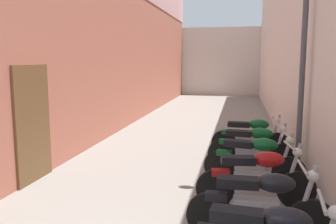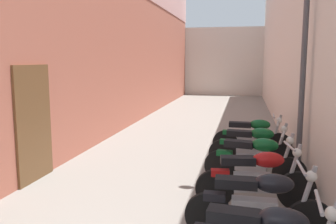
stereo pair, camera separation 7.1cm
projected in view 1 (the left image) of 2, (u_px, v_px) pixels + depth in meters
ground_plane at (193, 140)px, 10.19m from camera, size 39.22×39.22×0.00m
building_left at (122, 1)px, 12.00m from camera, size 0.45×23.22×8.45m
building_right at (288, 28)px, 11.11m from camera, size 0.45×23.22×6.61m
building_far_end at (221, 61)px, 24.04m from camera, size 8.05×2.00×4.41m
motorcycle_fourth at (260, 204)px, 4.43m from camera, size 1.85×0.58×1.04m
motorcycle_fifth at (257, 177)px, 5.45m from camera, size 1.84×0.58×1.04m
motorcycle_sixth at (254, 159)px, 6.44m from camera, size 1.83×0.58×1.04m
motorcycle_seventh at (252, 146)px, 7.40m from camera, size 1.85×0.58×1.04m
motorcycle_eighth at (251, 136)px, 8.43m from camera, size 1.85×0.58×1.04m
street_lamp at (299, 34)px, 6.22m from camera, size 0.79×0.18×4.67m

